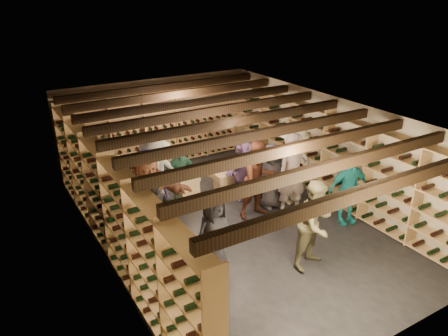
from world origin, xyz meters
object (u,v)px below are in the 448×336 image
person_12 (272,176)px  crate_loose (217,172)px  person_5 (148,200)px  person_8 (259,180)px  crate_stack_left (226,183)px  crate_stack_right (188,189)px  person_1 (156,222)px  person_4 (348,189)px  person_3 (293,164)px  person_7 (293,175)px  person_6 (148,187)px  person_11 (244,168)px  person_0 (214,234)px  person_2 (316,224)px  person_10 (180,176)px  person_9 (157,174)px

person_12 → crate_loose: bearing=91.5°
person_5 → person_8: person_5 is taller
crate_stack_left → crate_stack_right: bearing=176.9°
person_1 → person_12: (3.09, 0.72, -0.10)m
person_4 → person_3: bearing=119.9°
person_3 → person_12: bearing=157.4°
crate_stack_right → person_7: bearing=-45.2°
person_6 → person_11: size_ratio=1.10×
crate_stack_left → person_3: 1.73m
person_11 → person_3: bearing=-56.9°
person_0 → person_8: (1.83, 1.25, 0.11)m
crate_stack_right → person_12: size_ratio=0.45×
person_2 → person_3: bearing=46.0°
person_0 → person_5: 1.58m
person_6 → person_8: 2.35m
person_6 → person_12: 2.76m
person_5 → person_12: 2.97m
person_8 → person_12: (0.50, 0.22, -0.11)m
crate_stack_right → person_5: 1.95m
person_5 → person_8: size_ratio=1.09×
person_8 → person_7: bearing=-24.2°
person_2 → person_1: bearing=133.6°
person_1 → person_10: person_1 is taller
crate_stack_left → person_12: person_12 is taller
person_10 → person_11: (1.47, -0.41, 0.03)m
person_0 → person_3: size_ratio=0.80×
person_10 → person_5: bearing=-137.8°
person_4 → person_5: person_5 is taller
crate_stack_right → crate_stack_left: bearing=-3.1°
crate_stack_right → person_2: bearing=-75.7°
person_5 → person_10: (1.20, 1.14, -0.20)m
crate_stack_left → person_0: person_0 is taller
person_0 → person_1: 1.07m
person_10 → person_4: bearing=-44.2°
person_10 → crate_stack_left: bearing=-1.2°
person_11 → person_6: bearing=165.4°
crate_stack_right → person_2: size_ratio=0.41×
person_6 → person_10: bearing=34.2°
crate_stack_left → crate_loose: bearing=70.8°
crate_stack_right → person_11: (1.25, -0.46, 0.43)m
person_2 → person_10: 3.50m
crate_loose → person_4: (1.12, -3.56, 0.71)m
crate_stack_right → person_5: (-1.42, -1.19, 0.61)m
person_8 → person_11: (0.22, 0.92, -0.10)m
crate_loose → person_5: size_ratio=0.26×
person_1 → person_7: size_ratio=0.90×
person_1 → person_11: size_ratio=1.11×
person_9 → person_3: bearing=-4.4°
crate_loose → person_11: size_ratio=0.32×
person_3 → person_4: bearing=-89.8°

